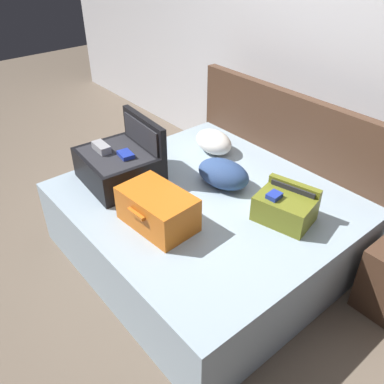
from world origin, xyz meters
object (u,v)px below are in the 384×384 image
bed (205,226)px  pillow_center_head (223,174)px  hard_case_large (120,163)px  hard_case_medium (158,209)px  pillow_near_headboard (214,142)px  hard_case_small (285,207)px

bed → pillow_center_head: pillow_center_head is taller
hard_case_large → hard_case_medium: size_ratio=1.14×
bed → pillow_near_headboard: bearing=133.3°
hard_case_small → pillow_center_head: (-0.54, -0.02, -0.00)m
hard_case_medium → pillow_center_head: (-0.06, 0.62, -0.02)m
bed → hard_case_small: (0.50, 0.22, 0.35)m
hard_case_medium → pillow_center_head: 0.62m
bed → hard_case_small: size_ratio=4.60×
hard_case_large → pillow_center_head: size_ratio=1.43×
hard_case_medium → pillow_near_headboard: size_ratio=1.38×
bed → pillow_center_head: (-0.04, 0.20, 0.35)m
pillow_near_headboard → hard_case_medium: bearing=-61.9°
hard_case_large → hard_case_small: (1.07, 0.55, -0.04)m
hard_case_large → pillow_center_head: (0.53, 0.52, -0.04)m
bed → pillow_center_head: 0.40m
bed → hard_case_large: 0.76m
hard_case_large → pillow_near_headboard: (0.10, 0.82, -0.06)m
hard_case_large → hard_case_medium: 0.60m
hard_case_large → bed: bearing=34.3°
hard_case_medium → pillow_center_head: bearing=91.4°
hard_case_large → pillow_center_head: hard_case_large is taller
hard_case_large → hard_case_small: hard_case_large is taller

